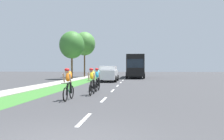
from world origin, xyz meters
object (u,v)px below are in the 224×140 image
suv_white (108,73)px  street_tree_near (72,45)px  cyclist_distant (97,79)px  street_tree_far (85,44)px  cyclist_lead (68,84)px  bus_black (135,65)px  cyclist_trailing (92,81)px

suv_white → street_tree_near: street_tree_near is taller
cyclist_distant → street_tree_far: (-6.00, 22.05, 4.81)m
cyclist_lead → bus_black: bearing=82.7°
cyclist_distant → street_tree_near: size_ratio=0.26×
cyclist_distant → street_tree_near: 16.88m
cyclist_trailing → suv_white: (-0.57, 12.58, 0.14)m
cyclist_trailing → cyclist_distant: bearing=91.3°
suv_white → bus_black: bearing=74.1°
suv_white → cyclist_trailing: bearing=-87.4°
cyclist_lead → cyclist_trailing: 2.31m
bus_black → street_tree_near: 11.01m
cyclist_distant → suv_white: suv_white is taller
cyclist_trailing → street_tree_near: 18.83m
street_tree_near → street_tree_far: street_tree_far is taller
cyclist_lead → cyclist_distant: 4.37m
cyclist_trailing → cyclist_distant: (-0.05, 2.12, 0.00)m
cyclist_lead → suv_white: (0.18, 14.77, 0.14)m
suv_white → cyclist_distant: bearing=-87.1°
bus_black → street_tree_near: street_tree_near is taller
bus_black → cyclist_distant: bearing=-96.9°
cyclist_lead → suv_white: suv_white is taller
cyclist_lead → bus_black: size_ratio=0.15×
cyclist_lead → street_tree_near: 20.65m
cyclist_lead → street_tree_near: street_tree_near is taller
suv_white → street_tree_near: bearing=140.1°
suv_white → street_tree_near: (-5.68, 4.75, 3.79)m
bus_black → street_tree_far: bearing=174.8°
cyclist_lead → cyclist_trailing: (0.75, 2.19, 0.00)m
cyclist_distant → street_tree_far: street_tree_far is taller
street_tree_near → cyclist_lead: bearing=-74.3°
street_tree_near → bus_black: bearing=34.7°
cyclist_lead → street_tree_far: (-5.30, 26.36, 4.81)m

